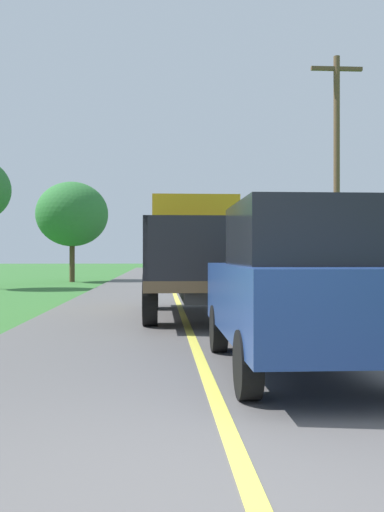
{
  "coord_description": "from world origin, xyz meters",
  "views": [
    {
      "loc": [
        -0.51,
        -3.14,
        1.4
      ],
      "look_at": [
        0.25,
        9.95,
        1.4
      ],
      "focal_mm": 38.81,
      "sensor_mm": 36.0,
      "label": 1
    }
  ],
  "objects_px": {
    "utility_pole_roadside": "(337,170)",
    "following_car": "(298,285)",
    "banana_truck_near": "(197,253)",
    "roadside_tree_mid_right": "(72,214)"
  },
  "relations": [
    {
      "from": "following_car",
      "to": "utility_pole_roadside",
      "type": "bearing_deg",
      "value": 69.89
    },
    {
      "from": "utility_pole_roadside",
      "to": "roadside_tree_mid_right",
      "type": "distance_m",
      "value": 16.45
    },
    {
      "from": "utility_pole_roadside",
      "to": "following_car",
      "type": "bearing_deg",
      "value": -110.11
    },
    {
      "from": "utility_pole_roadside",
      "to": "following_car",
      "type": "height_order",
      "value": "utility_pole_roadside"
    },
    {
      "from": "banana_truck_near",
      "to": "roadside_tree_mid_right",
      "type": "height_order",
      "value": "roadside_tree_mid_right"
    },
    {
      "from": "utility_pole_roadside",
      "to": "roadside_tree_mid_right",
      "type": "height_order",
      "value": "utility_pole_roadside"
    },
    {
      "from": "following_car",
      "to": "banana_truck_near",
      "type": "bearing_deg",
      "value": 96.01
    },
    {
      "from": "banana_truck_near",
      "to": "roadside_tree_mid_right",
      "type": "bearing_deg",
      "value": 108.12
    },
    {
      "from": "banana_truck_near",
      "to": "utility_pole_roadside",
      "type": "relative_size",
      "value": 0.75
    },
    {
      "from": "utility_pole_roadside",
      "to": "banana_truck_near",
      "type": "bearing_deg",
      "value": -137.58
    }
  ]
}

